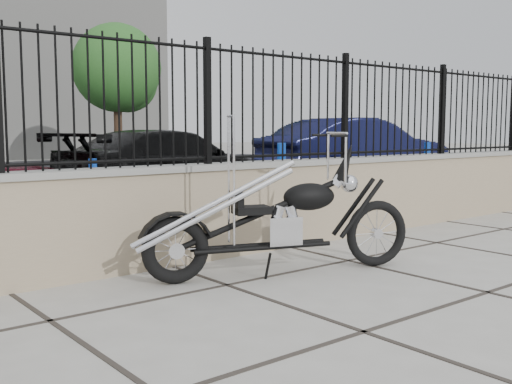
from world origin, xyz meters
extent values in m
plane|color=#99968E|center=(0.00, 0.00, 0.00)|extent=(90.00, 90.00, 0.00)
plane|color=black|center=(0.00, 12.50, 0.00)|extent=(30.00, 30.00, 0.00)
cube|color=gray|center=(0.00, 2.50, 0.48)|extent=(14.00, 0.36, 0.96)
cube|color=black|center=(0.00, 2.50, 1.56)|extent=(14.00, 0.08, 1.20)
imported|color=black|center=(1.26, 7.07, 0.65)|extent=(4.77, 2.83, 1.30)
imported|color=black|center=(6.02, 6.76, 0.78)|extent=(4.85, 2.09, 1.55)
cylinder|color=#0D1FCA|center=(-1.10, 5.07, 0.46)|extent=(0.13, 0.13, 0.92)
cylinder|color=#0B57AC|center=(1.69, 4.43, 0.55)|extent=(0.17, 0.17, 1.10)
cylinder|color=#0B1DB2|center=(5.87, 4.74, 0.52)|extent=(0.16, 0.16, 1.05)
cylinder|color=#382619|center=(4.67, 16.11, 1.37)|extent=(0.27, 0.27, 2.74)
sphere|color=#235D25|center=(4.67, 16.11, 3.48)|extent=(2.93, 2.93, 2.93)
camera|label=1|loc=(-4.40, -2.48, 1.31)|focal=42.00mm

